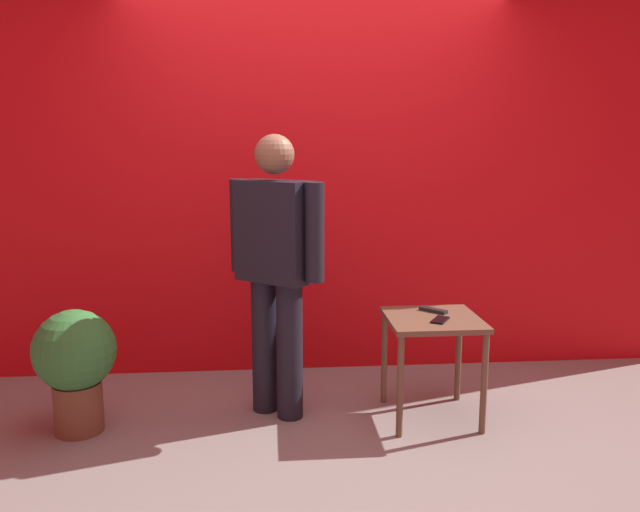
{
  "coord_description": "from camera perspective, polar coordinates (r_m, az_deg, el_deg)",
  "views": [
    {
      "loc": [
        -0.32,
        -3.05,
        1.58
      ],
      "look_at": [
        -0.02,
        0.55,
        0.91
      ],
      "focal_mm": 35.27,
      "sensor_mm": 36.0,
      "label": 1
    }
  ],
  "objects": [
    {
      "name": "standing_person",
      "position": [
        3.55,
        -4.02,
        -0.55
      ],
      "size": [
        0.56,
        0.48,
        1.62
      ],
      "color": "black",
      "rests_on": "ground_plane"
    },
    {
      "name": "ground_plane",
      "position": [
        3.45,
        1.14,
        -16.81
      ],
      "size": [
        12.0,
        12.0,
        0.0
      ],
      "primitive_type": "plane",
      "color": "gray"
    },
    {
      "name": "back_wall_red",
      "position": [
        4.29,
        -0.49,
        7.76
      ],
      "size": [
        5.45,
        0.12,
        2.76
      ],
      "primitive_type": "cube",
      "color": "red",
      "rests_on": "ground_plane"
    },
    {
      "name": "cell_phone",
      "position": [
        3.55,
        10.85,
        -5.72
      ],
      "size": [
        0.14,
        0.16,
        0.01
      ],
      "primitive_type": "cube",
      "rotation": [
        0.0,
        0.0,
        -0.56
      ],
      "color": "black",
      "rests_on": "side_table"
    },
    {
      "name": "tv_remote",
      "position": [
        3.72,
        10.23,
        -4.86
      ],
      "size": [
        0.15,
        0.15,
        0.02
      ],
      "primitive_type": "cube",
      "rotation": [
        0.0,
        0.0,
        0.76
      ],
      "color": "black",
      "rests_on": "side_table"
    },
    {
      "name": "side_table",
      "position": [
        3.64,
        10.17,
        -6.91
      ],
      "size": [
        0.52,
        0.52,
        0.6
      ],
      "color": "brown",
      "rests_on": "ground_plane"
    },
    {
      "name": "potted_plant",
      "position": [
        3.69,
        -21.32,
        -8.83
      ],
      "size": [
        0.44,
        0.44,
        0.69
      ],
      "color": "brown",
      "rests_on": "ground_plane"
    }
  ]
}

